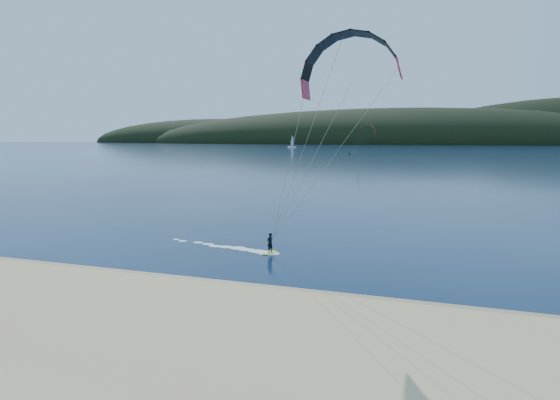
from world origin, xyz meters
name	(u,v)px	position (x,y,z in m)	size (l,w,h in m)	color
ground	(188,315)	(0.00, 0.00, 0.00)	(1800.00, 1800.00, 0.00)	#061831
wet_sand	(224,288)	(0.00, 4.50, 0.05)	(220.00, 2.50, 0.10)	#987858
headland	(421,144)	(0.63, 745.28, 0.00)	(1200.00, 310.00, 140.00)	black
kitesurfer_near	(344,93)	(6.46, 9.83, 12.37)	(21.21, 7.01, 15.32)	#D5F21C
kitesurfer_far	(367,133)	(-16.04, 199.32, 11.60)	(13.31, 6.10, 14.20)	#D5F21C
sailboat	(292,146)	(-113.87, 405.77, 0.89)	(8.68, 5.73, 12.13)	white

